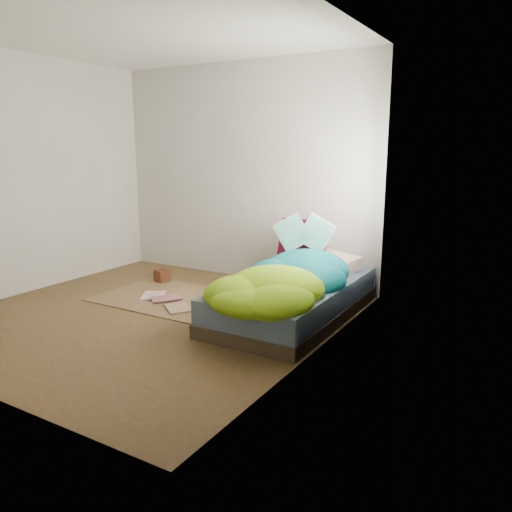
# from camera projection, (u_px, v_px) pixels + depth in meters

# --- Properties ---
(ground) EXTENTS (3.50, 3.50, 0.00)m
(ground) POSITION_uv_depth(u_px,v_px,m) (149.00, 316.00, 4.86)
(ground) COLOR #48351C
(ground) RESTS_ON ground
(room_walls) EXTENTS (3.54, 3.54, 2.62)m
(room_walls) POSITION_uv_depth(u_px,v_px,m) (142.00, 145.00, 4.51)
(room_walls) COLOR beige
(room_walls) RESTS_ON ground
(bed) EXTENTS (1.00, 2.00, 0.34)m
(bed) POSITION_uv_depth(u_px,v_px,m) (294.00, 299.00, 4.82)
(bed) COLOR #3B2E20
(bed) RESTS_ON ground
(duvet) EXTENTS (0.96, 1.84, 0.34)m
(duvet) POSITION_uv_depth(u_px,v_px,m) (284.00, 269.00, 4.56)
(duvet) COLOR #06616A
(duvet) RESTS_ON bed
(rug) EXTENTS (1.60, 1.10, 0.01)m
(rug) POSITION_uv_depth(u_px,v_px,m) (173.00, 298.00, 5.39)
(rug) COLOR brown
(rug) RESTS_ON ground
(pillow_floral) EXTENTS (0.66, 0.58, 0.13)m
(pillow_floral) POSITION_uv_depth(u_px,v_px,m) (333.00, 263.00, 5.30)
(pillow_floral) COLOR silver
(pillow_floral) RESTS_ON bed
(pillow_magenta) EXTENTS (0.50, 0.16, 0.50)m
(pillow_magenta) POSITION_uv_depth(u_px,v_px,m) (303.00, 243.00, 5.40)
(pillow_magenta) COLOR #440421
(pillow_magenta) RESTS_ON bed
(open_book) EXTENTS (0.51, 0.31, 0.31)m
(open_book) POSITION_uv_depth(u_px,v_px,m) (304.00, 224.00, 5.13)
(open_book) COLOR #297E35
(open_book) RESTS_ON duvet
(wooden_box) EXTENTS (0.17, 0.17, 0.14)m
(wooden_box) POSITION_uv_depth(u_px,v_px,m) (162.00, 276.00, 6.04)
(wooden_box) COLOR #3D1E0D
(wooden_box) RESTS_ON rug
(floor_book_a) EXTENTS (0.37, 0.40, 0.02)m
(floor_book_a) POSITION_uv_depth(u_px,v_px,m) (143.00, 296.00, 5.42)
(floor_book_a) COLOR silver
(floor_book_a) RESTS_ON rug
(floor_book_b) EXTENTS (0.36, 0.38, 0.03)m
(floor_book_b) POSITION_uv_depth(u_px,v_px,m) (163.00, 296.00, 5.40)
(floor_book_b) COLOR #B86A7C
(floor_book_b) RESTS_ON rug
(floor_book_c) EXTENTS (0.38, 0.36, 0.02)m
(floor_book_c) POSITION_uv_depth(u_px,v_px,m) (167.00, 310.00, 4.95)
(floor_book_c) COLOR tan
(floor_book_c) RESTS_ON rug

